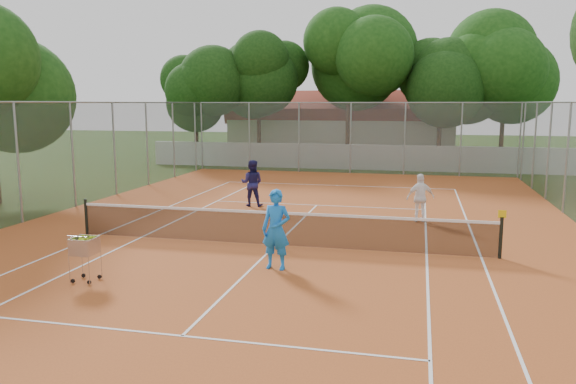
% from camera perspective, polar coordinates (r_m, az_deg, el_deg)
% --- Properties ---
extents(ground, '(120.00, 120.00, 0.00)m').
position_cam_1_polar(ground, '(15.81, -1.25, -5.49)').
color(ground, '#1C360E').
rests_on(ground, ground).
extents(court_pad, '(18.00, 34.00, 0.02)m').
position_cam_1_polar(court_pad, '(15.81, -1.25, -5.45)').
color(court_pad, '#AE5221').
rests_on(court_pad, ground).
extents(court_lines, '(10.98, 23.78, 0.01)m').
position_cam_1_polar(court_lines, '(15.80, -1.25, -5.41)').
color(court_lines, white).
rests_on(court_lines, court_pad).
extents(tennis_net, '(11.88, 0.10, 0.98)m').
position_cam_1_polar(tennis_net, '(15.69, -1.26, -3.69)').
color(tennis_net, black).
rests_on(tennis_net, court_pad).
extents(perimeter_fence, '(18.00, 34.00, 4.00)m').
position_cam_1_polar(perimeter_fence, '(15.43, -1.28, 1.72)').
color(perimeter_fence, slate).
rests_on(perimeter_fence, ground).
extents(boundary_wall, '(26.00, 0.30, 1.50)m').
position_cam_1_polar(boundary_wall, '(34.18, 6.75, 3.55)').
color(boundary_wall, silver).
rests_on(boundary_wall, ground).
extents(clubhouse, '(16.40, 9.00, 4.40)m').
position_cam_1_polar(clubhouse, '(44.24, 5.68, 6.68)').
color(clubhouse, beige).
rests_on(clubhouse, ground).
extents(tropical_trees, '(29.00, 19.00, 10.00)m').
position_cam_1_polar(tropical_trees, '(37.03, 7.41, 10.54)').
color(tropical_trees, black).
rests_on(tropical_trees, ground).
extents(player_near, '(0.75, 0.54, 1.93)m').
position_cam_1_polar(player_near, '(13.38, -1.21, -3.83)').
color(player_near, blue).
rests_on(player_near, court_pad).
extents(player_far_left, '(0.91, 0.73, 1.79)m').
position_cam_1_polar(player_far_left, '(21.67, -3.68, 0.91)').
color(player_far_left, navy).
rests_on(player_far_left, court_pad).
extents(player_far_right, '(1.03, 0.69, 1.62)m').
position_cam_1_polar(player_far_right, '(19.28, 13.31, -0.57)').
color(player_far_right, white).
rests_on(player_far_right, court_pad).
extents(ball_hopper, '(0.59, 0.59, 1.10)m').
position_cam_1_polar(ball_hopper, '(13.32, -19.92, -6.27)').
color(ball_hopper, '#B9B8BF').
rests_on(ball_hopper, court_pad).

